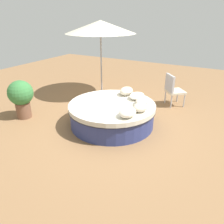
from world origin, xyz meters
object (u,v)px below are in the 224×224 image
object	(u,v)px
throw_pillow_2	(142,101)
planter	(21,96)
throw_pillow_3	(137,96)
throw_pillow_1	(140,107)
throw_pillow_0	(127,112)
patio_chair	(173,88)
patio_umbrella	(100,27)
throw_pillow_4	(126,91)
round_bed	(112,114)

from	to	relation	value
throw_pillow_2	planter	size ratio (longest dim) A/B	0.48
throw_pillow_3	throw_pillow_2	bearing A→B (deg)	-137.41
throw_pillow_2	throw_pillow_1	bearing A→B (deg)	-164.04
throw_pillow_1	planter	world-z (taller)	planter
throw_pillow_2	throw_pillow_0	bearing A→B (deg)	178.51
throw_pillow_0	patio_chair	bearing A→B (deg)	-7.63
throw_pillow_1	patio_umbrella	world-z (taller)	patio_umbrella
throw_pillow_3	patio_chair	world-z (taller)	patio_chair
throw_pillow_1	throw_pillow_3	bearing A→B (deg)	29.03
throw_pillow_0	throw_pillow_1	size ratio (longest dim) A/B	1.15
throw_pillow_2	throw_pillow_4	xyz separation A→B (m)	(0.44, 0.65, 0.02)
throw_pillow_2	planter	xyz separation A→B (m)	(-1.15, 3.01, -0.04)
throw_pillow_2	patio_chair	xyz separation A→B (m)	(1.71, -0.32, -0.11)
throw_pillow_0	throw_pillow_2	distance (m)	0.81
round_bed	throw_pillow_3	size ratio (longest dim) A/B	4.33
round_bed	throw_pillow_0	world-z (taller)	throw_pillow_0
throw_pillow_0	planter	xyz separation A→B (m)	(-0.34, 2.99, -0.05)
throw_pillow_2	throw_pillow_3	size ratio (longest dim) A/B	0.99
throw_pillow_4	patio_chair	size ratio (longest dim) A/B	0.47
patio_umbrella	throw_pillow_4	bearing A→B (deg)	-126.08
throw_pillow_2	planter	world-z (taller)	planter
round_bed	planter	distance (m)	2.50
patio_umbrella	throw_pillow_1	bearing A→B (deg)	-130.51
throw_pillow_4	patio_chair	xyz separation A→B (m)	(1.27, -0.97, -0.13)
patio_chair	patio_umbrella	distance (m)	2.97
patio_chair	throw_pillow_1	bearing A→B (deg)	-45.78
round_bed	throw_pillow_4	distance (m)	0.86
throw_pillow_3	patio_umbrella	xyz separation A→B (m)	(1.22, 1.86, 1.58)
round_bed	throw_pillow_2	xyz separation A→B (m)	(0.33, -0.68, 0.37)
throw_pillow_2	patio_umbrella	bearing A→B (deg)	54.54
throw_pillow_3	throw_pillow_4	size ratio (longest dim) A/B	1.10
planter	patio_chair	bearing A→B (deg)	-49.33
round_bed	throw_pillow_4	bearing A→B (deg)	-1.83
patio_chair	planter	world-z (taller)	planter
patio_umbrella	planter	xyz separation A→B (m)	(-2.67, 0.89, -1.61)
planter	throw_pillow_1	bearing A→B (deg)	-76.46
patio_umbrella	throw_pillow_0	bearing A→B (deg)	-137.82
throw_pillow_1	throw_pillow_4	distance (m)	1.14
throw_pillow_0	throw_pillow_4	size ratio (longest dim) A/B	1.00
patio_chair	planter	distance (m)	4.39
throw_pillow_4	patio_chair	distance (m)	1.60
throw_pillow_4	patio_umbrella	size ratio (longest dim) A/B	0.19
throw_pillow_0	throw_pillow_2	bearing A→B (deg)	-1.49
throw_pillow_2	throw_pillow_3	bearing A→B (deg)	42.59
throw_pillow_3	planter	bearing A→B (deg)	117.86
throw_pillow_3	patio_umbrella	bearing A→B (deg)	56.69
throw_pillow_4	planter	world-z (taller)	planter
throw_pillow_3	patio_umbrella	world-z (taller)	patio_umbrella
round_bed	patio_umbrella	size ratio (longest dim) A/B	0.89
throw_pillow_1	patio_chair	size ratio (longest dim) A/B	0.41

